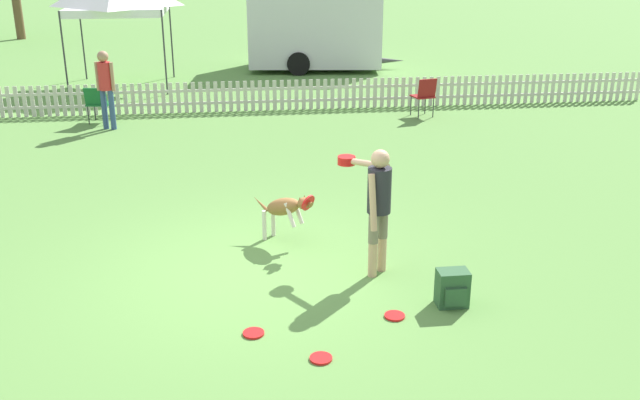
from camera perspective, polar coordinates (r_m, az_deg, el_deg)
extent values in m
plane|color=#5B8C42|center=(8.74, -5.03, -5.78)|extent=(240.00, 240.00, 0.00)
cylinder|color=tan|center=(8.55, 4.23, -4.76)|extent=(0.11, 0.11, 0.44)
cylinder|color=#7A705B|center=(8.39, 4.30, -2.30)|extent=(0.12, 0.12, 0.36)
cylinder|color=tan|center=(8.70, 4.98, -4.32)|extent=(0.11, 0.11, 0.44)
cylinder|color=#7A705B|center=(8.55, 5.06, -1.90)|extent=(0.12, 0.12, 0.36)
cylinder|color=#26262D|center=(8.31, 4.77, 0.78)|extent=(0.40, 0.40, 0.55)
sphere|color=tan|center=(8.19, 4.85, 3.30)|extent=(0.22, 0.22, 0.22)
cylinder|color=tan|center=(8.15, 4.25, -0.21)|extent=(0.11, 0.21, 0.66)
cylinder|color=tan|center=(8.58, 3.76, 2.93)|extent=(0.47, 0.57, 0.14)
cylinder|color=red|center=(8.81, 2.13, 2.94)|extent=(0.22, 0.22, 0.02)
cylinder|color=red|center=(8.80, 2.13, 3.11)|extent=(0.22, 0.22, 0.02)
cylinder|color=red|center=(8.79, 2.13, 3.27)|extent=(0.22, 0.22, 0.02)
cylinder|color=red|center=(8.78, 2.14, 3.44)|extent=(0.22, 0.22, 0.02)
ellipsoid|color=olive|center=(9.36, -2.97, -0.53)|extent=(0.60, 0.61, 0.40)
ellipsoid|color=silver|center=(9.38, -2.96, -0.79)|extent=(0.32, 0.33, 0.19)
sphere|color=olive|center=(9.10, -1.32, -0.28)|extent=(0.16, 0.16, 0.16)
cone|color=olive|center=(9.05, -0.96, -0.22)|extent=(0.15, 0.15, 0.12)
cylinder|color=red|center=(9.05, -0.96, -0.22)|extent=(0.23, 0.22, 0.22)
cone|color=olive|center=(9.13, -1.25, 0.20)|extent=(0.05, 0.05, 0.07)
cone|color=olive|center=(9.06, -1.62, 0.04)|extent=(0.05, 0.05, 0.07)
cylinder|color=silver|center=(9.70, -3.76, -1.71)|extent=(0.06, 0.06, 0.41)
cylinder|color=silver|center=(9.58, -4.47, -2.02)|extent=(0.06, 0.06, 0.41)
cylinder|color=silver|center=(9.32, -1.79, -0.93)|extent=(0.17, 0.17, 0.32)
cylinder|color=silver|center=(9.21, -2.43, -1.21)|extent=(0.17, 0.17, 0.32)
cone|color=olive|center=(9.64, -4.78, -0.29)|extent=(0.23, 0.23, 0.19)
cylinder|color=red|center=(7.78, 5.99, -9.20)|extent=(0.22, 0.22, 0.02)
cylinder|color=red|center=(7.46, -5.34, -10.57)|extent=(0.22, 0.22, 0.02)
cylinder|color=red|center=(7.04, 0.07, -12.55)|extent=(0.22, 0.22, 0.02)
cube|color=#2D5633|center=(8.02, 10.54, -6.93)|extent=(0.34, 0.24, 0.41)
cube|color=#2D5633|center=(7.92, 10.81, -7.65)|extent=(0.24, 0.04, 0.21)
cube|color=beige|center=(16.96, -6.26, 7.79)|extent=(19.90, 0.04, 0.06)
cube|color=beige|center=(16.90, -6.30, 8.77)|extent=(19.90, 0.04, 0.06)
cube|color=beige|center=(17.71, -24.17, 7.14)|extent=(0.09, 0.02, 0.71)
cube|color=beige|center=(17.66, -23.64, 7.19)|extent=(0.09, 0.02, 0.71)
cube|color=beige|center=(17.61, -23.10, 7.23)|extent=(0.09, 0.02, 0.71)
cube|color=beige|center=(17.56, -22.56, 7.28)|extent=(0.09, 0.02, 0.71)
cube|color=beige|center=(17.52, -22.02, 7.32)|extent=(0.09, 0.02, 0.71)
cube|color=beige|center=(17.48, -21.47, 7.36)|extent=(0.09, 0.02, 0.71)
cube|color=beige|center=(17.43, -20.92, 7.40)|extent=(0.09, 0.02, 0.71)
cube|color=beige|center=(17.39, -20.37, 7.44)|extent=(0.09, 0.02, 0.71)
cube|color=beige|center=(17.36, -19.82, 7.48)|extent=(0.09, 0.02, 0.71)
cube|color=beige|center=(17.32, -19.26, 7.52)|extent=(0.09, 0.02, 0.71)
cube|color=beige|center=(17.28, -18.70, 7.56)|extent=(0.09, 0.02, 0.71)
cube|color=beige|center=(17.25, -18.14, 7.60)|extent=(0.09, 0.02, 0.71)
cube|color=beige|center=(17.22, -17.57, 7.64)|extent=(0.09, 0.02, 0.71)
cube|color=beige|center=(17.19, -17.01, 7.68)|extent=(0.09, 0.02, 0.71)
cube|color=beige|center=(17.16, -16.44, 7.72)|extent=(0.09, 0.02, 0.71)
cube|color=beige|center=(17.13, -15.87, 7.76)|extent=(0.09, 0.02, 0.71)
cube|color=beige|center=(17.11, -15.30, 7.79)|extent=(0.09, 0.02, 0.71)
cube|color=beige|center=(17.08, -14.72, 7.83)|extent=(0.09, 0.02, 0.71)
cube|color=beige|center=(17.06, -14.15, 7.86)|extent=(0.09, 0.02, 0.71)
cube|color=beige|center=(17.04, -13.57, 7.90)|extent=(0.09, 0.02, 0.71)
cube|color=beige|center=(17.02, -12.99, 7.93)|extent=(0.09, 0.02, 0.71)
cube|color=beige|center=(17.00, -12.41, 7.96)|extent=(0.09, 0.02, 0.71)
cube|color=beige|center=(16.99, -11.83, 7.99)|extent=(0.09, 0.02, 0.71)
cube|color=beige|center=(16.98, -11.25, 8.03)|extent=(0.09, 0.02, 0.71)
cube|color=beige|center=(16.96, -10.67, 8.06)|extent=(0.09, 0.02, 0.71)
cube|color=beige|center=(16.95, -10.09, 8.09)|extent=(0.09, 0.02, 0.71)
cube|color=beige|center=(16.95, -9.50, 8.11)|extent=(0.09, 0.02, 0.71)
cube|color=beige|center=(16.94, -8.92, 8.14)|extent=(0.09, 0.02, 0.71)
cube|color=beige|center=(16.93, -8.33, 8.17)|extent=(0.09, 0.02, 0.71)
cube|color=beige|center=(16.93, -7.74, 8.20)|extent=(0.09, 0.02, 0.71)
cube|color=beige|center=(16.93, -7.16, 8.22)|extent=(0.09, 0.02, 0.71)
cube|color=beige|center=(16.93, -6.57, 8.25)|extent=(0.09, 0.02, 0.71)
cube|color=beige|center=(16.93, -5.99, 8.27)|extent=(0.09, 0.02, 0.71)
cube|color=beige|center=(16.94, -5.40, 8.29)|extent=(0.09, 0.02, 0.71)
cube|color=beige|center=(16.94, -4.81, 8.31)|extent=(0.09, 0.02, 0.71)
cube|color=beige|center=(16.95, -4.23, 8.34)|extent=(0.09, 0.02, 0.71)
cube|color=beige|center=(16.96, -3.64, 8.36)|extent=(0.09, 0.02, 0.71)
cube|color=beige|center=(16.97, -3.06, 8.38)|extent=(0.09, 0.02, 0.71)
cube|color=beige|center=(16.98, -2.48, 8.39)|extent=(0.09, 0.02, 0.71)
cube|color=beige|center=(16.99, -1.89, 8.41)|extent=(0.09, 0.02, 0.71)
cube|color=beige|center=(17.01, -1.31, 8.43)|extent=(0.09, 0.02, 0.71)
cube|color=beige|center=(17.03, -0.73, 8.45)|extent=(0.09, 0.02, 0.71)
cube|color=beige|center=(17.05, -0.15, 8.46)|extent=(0.09, 0.02, 0.71)
cube|color=beige|center=(17.07, 0.43, 8.47)|extent=(0.09, 0.02, 0.71)
cube|color=beige|center=(17.09, 1.00, 8.49)|extent=(0.09, 0.02, 0.71)
cube|color=beige|center=(17.12, 1.58, 8.50)|extent=(0.09, 0.02, 0.71)
cube|color=beige|center=(17.14, 2.15, 8.51)|extent=(0.09, 0.02, 0.71)
cube|color=beige|center=(17.17, 2.72, 8.52)|extent=(0.09, 0.02, 0.71)
cube|color=beige|center=(17.20, 3.29, 8.53)|extent=(0.09, 0.02, 0.71)
cube|color=beige|center=(17.23, 3.86, 8.54)|extent=(0.09, 0.02, 0.71)
cube|color=beige|center=(17.26, 4.42, 8.55)|extent=(0.09, 0.02, 0.71)
cube|color=beige|center=(17.30, 4.99, 8.56)|extent=(0.09, 0.02, 0.71)
cube|color=beige|center=(17.33, 5.55, 8.56)|extent=(0.09, 0.02, 0.71)
cube|color=beige|center=(17.37, 6.11, 8.57)|extent=(0.09, 0.02, 0.71)
cube|color=beige|center=(17.41, 6.66, 8.57)|extent=(0.09, 0.02, 0.71)
cube|color=beige|center=(17.45, 7.22, 8.58)|extent=(0.09, 0.02, 0.71)
cube|color=beige|center=(17.49, 7.77, 8.58)|extent=(0.09, 0.02, 0.71)
cube|color=beige|center=(17.54, 8.32, 8.58)|extent=(0.09, 0.02, 0.71)
cube|color=beige|center=(17.58, 8.86, 8.58)|extent=(0.09, 0.02, 0.71)
cube|color=beige|center=(17.63, 9.41, 8.58)|extent=(0.09, 0.02, 0.71)
cube|color=beige|center=(17.68, 9.95, 8.58)|extent=(0.09, 0.02, 0.71)
cube|color=beige|center=(17.73, 10.48, 8.58)|extent=(0.09, 0.02, 0.71)
cube|color=beige|center=(17.78, 11.02, 8.58)|extent=(0.09, 0.02, 0.71)
cube|color=beige|center=(17.83, 11.55, 8.58)|extent=(0.09, 0.02, 0.71)
cube|color=beige|center=(17.89, 12.08, 8.58)|extent=(0.09, 0.02, 0.71)
cube|color=beige|center=(17.95, 12.60, 8.57)|extent=(0.09, 0.02, 0.71)
cube|color=beige|center=(18.00, 13.12, 8.57)|extent=(0.09, 0.02, 0.71)
cube|color=beige|center=(18.06, 13.64, 8.57)|extent=(0.09, 0.02, 0.71)
cube|color=beige|center=(18.12, 14.15, 8.56)|extent=(0.09, 0.02, 0.71)
cube|color=beige|center=(18.18, 14.66, 8.55)|extent=(0.09, 0.02, 0.71)
cube|color=beige|center=(18.25, 15.17, 8.55)|extent=(0.09, 0.02, 0.71)
cube|color=beige|center=(18.31, 15.67, 8.54)|extent=(0.09, 0.02, 0.71)
cube|color=beige|center=(18.38, 16.17, 8.53)|extent=(0.09, 0.02, 0.71)
cube|color=beige|center=(18.45, 16.67, 8.52)|extent=(0.09, 0.02, 0.71)
cube|color=beige|center=(18.51, 17.16, 8.51)|extent=(0.09, 0.02, 0.71)
cube|color=beige|center=(18.58, 17.65, 8.50)|extent=(0.09, 0.02, 0.71)
cube|color=beige|center=(18.66, 18.14, 8.49)|extent=(0.09, 0.02, 0.71)
cube|color=beige|center=(18.73, 18.62, 8.48)|extent=(0.09, 0.02, 0.71)
cube|color=beige|center=(18.80, 19.10, 8.47)|extent=(0.09, 0.02, 0.71)
cube|color=beige|center=(18.88, 19.57, 8.46)|extent=(0.09, 0.02, 0.71)
cube|color=beige|center=(18.95, 20.04, 8.45)|extent=(0.09, 0.02, 0.71)
cube|color=beige|center=(19.03, 20.51, 8.44)|extent=(0.09, 0.02, 0.71)
cube|color=beige|center=(19.11, 20.97, 8.42)|extent=(0.09, 0.02, 0.71)
cube|color=beige|center=(19.19, 21.43, 8.41)|extent=(0.09, 0.02, 0.71)
cube|color=beige|center=(19.27, 21.88, 8.39)|extent=(0.09, 0.02, 0.71)
cube|color=beige|center=(19.36, 22.33, 8.38)|extent=(0.09, 0.02, 0.71)
cube|color=beige|center=(19.44, 22.78, 8.37)|extent=(0.09, 0.02, 0.71)
cube|color=beige|center=(19.52, 23.22, 8.35)|extent=(0.09, 0.02, 0.71)
cube|color=beige|center=(19.61, 23.66, 8.34)|extent=(0.09, 0.02, 0.71)
cube|color=beige|center=(19.70, 24.09, 8.32)|extent=(0.09, 0.02, 0.71)
cylinder|color=#333338|center=(16.65, -16.24, 6.86)|extent=(0.02, 0.02, 0.41)
cylinder|color=#333338|center=(16.79, -17.57, 6.83)|extent=(0.02, 0.02, 0.41)
cylinder|color=#333338|center=(16.28, -16.69, 6.52)|extent=(0.02, 0.02, 0.41)
cylinder|color=#333338|center=(16.42, -18.04, 6.49)|extent=(0.02, 0.02, 0.41)
cube|color=#19662D|center=(16.49, -17.21, 7.37)|extent=(0.56, 0.56, 0.03)
cube|color=#19662D|center=(16.25, -17.53, 7.87)|extent=(0.49, 0.16, 0.39)
cylinder|color=#333338|center=(16.76, 8.42, 7.60)|extent=(0.02, 0.02, 0.46)
cylinder|color=#333338|center=(16.58, 7.29, 7.53)|extent=(0.02, 0.02, 0.46)
cylinder|color=#333338|center=(16.45, 9.05, 7.33)|extent=(0.02, 0.02, 0.46)
cylinder|color=#333338|center=(16.27, 7.90, 7.25)|extent=(0.02, 0.02, 0.46)
cube|color=maroon|center=(16.46, 8.20, 8.20)|extent=(0.53, 0.53, 0.03)
cube|color=maroon|center=(16.25, 8.58, 8.81)|extent=(0.45, 0.19, 0.43)
cylinder|color=#333338|center=(19.38, -19.79, 10.88)|extent=(0.04, 0.04, 2.14)
cylinder|color=#333338|center=(19.00, -12.33, 11.42)|extent=(0.04, 0.04, 2.14)
cylinder|color=#333338|center=(21.79, -18.46, 11.94)|extent=(0.04, 0.04, 2.14)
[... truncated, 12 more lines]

